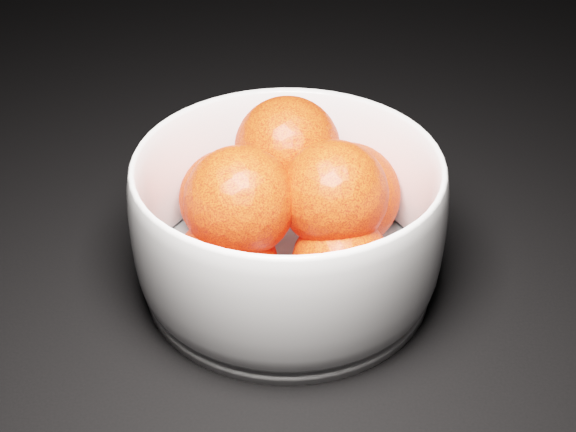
{
  "coord_description": "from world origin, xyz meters",
  "views": [
    {
      "loc": [
        -0.07,
        -0.26,
        0.43
      ],
      "look_at": [
        -0.11,
        0.25,
        0.07
      ],
      "focal_mm": 50.0,
      "sensor_mm": 36.0,
      "label": 1
    }
  ],
  "objects": [
    {
      "name": "bowl",
      "position": [
        -0.11,
        0.25,
        0.06
      ],
      "size": [
        0.25,
        0.25,
        0.12
      ],
      "rotation": [
        0.0,
        0.0,
        -0.37
      ],
      "color": "white",
      "rests_on": "ground"
    },
    {
      "name": "orange_pile",
      "position": [
        -0.11,
        0.26,
        0.07
      ],
      "size": [
        0.18,
        0.18,
        0.13
      ],
      "color": "#FF2C0D",
      "rests_on": "bowl"
    }
  ]
}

